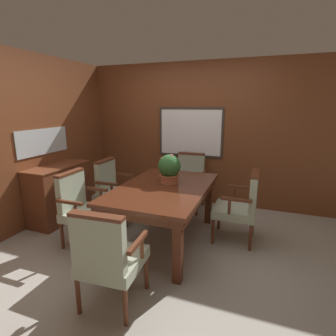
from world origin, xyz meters
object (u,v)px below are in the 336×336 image
object	(u,v)px
chair_head_near	(108,255)
chair_right_far	(241,204)
sideboard_cabinet	(60,193)
chair_head_far	(189,179)
chair_left_far	(114,188)
chair_left_near	(82,206)
dining_table	(164,193)
potted_plant	(169,168)

from	to	relation	value
chair_head_near	chair_right_far	xyz separation A→B (m)	(0.94, 1.60, 0.00)
chair_head_near	sideboard_cabinet	size ratio (longest dim) A/B	0.94
chair_head_far	chair_left_far	world-z (taller)	same
chair_head_near	sideboard_cabinet	bearing A→B (deg)	-41.10
chair_left_near	dining_table	bearing A→B (deg)	-68.08
chair_left_far	potted_plant	size ratio (longest dim) A/B	2.46
potted_plant	sideboard_cabinet	world-z (taller)	potted_plant
chair_right_far	sideboard_cabinet	distance (m)	2.68
chair_head_far	sideboard_cabinet	size ratio (longest dim) A/B	0.94
dining_table	chair_head_far	world-z (taller)	chair_head_far
chair_head_near	potted_plant	world-z (taller)	potted_plant
chair_left_far	sideboard_cabinet	size ratio (longest dim) A/B	0.94
sideboard_cabinet	chair_head_far	bearing A→B (deg)	34.14
sideboard_cabinet	chair_left_far	bearing A→B (deg)	21.10
dining_table	sideboard_cabinet	xyz separation A→B (m)	(-1.74, 0.07, -0.22)
dining_table	chair_head_near	size ratio (longest dim) A/B	1.79
chair_left_near	sideboard_cabinet	distance (m)	0.93
chair_head_far	sideboard_cabinet	bearing A→B (deg)	-146.17
chair_head_near	sideboard_cabinet	xyz separation A→B (m)	(-1.72, 1.32, -0.07)
chair_head_far	chair_right_far	xyz separation A→B (m)	(0.95, -0.89, 0.00)
chair_head_near	chair_left_far	bearing A→B (deg)	-63.57
chair_head_far	chair_left_near	xyz separation A→B (m)	(-0.93, -1.64, 0.00)
potted_plant	chair_head_far	bearing A→B (deg)	91.73
sideboard_cabinet	chair_left_near	bearing A→B (deg)	-31.05
chair_head_far	chair_left_far	size ratio (longest dim) A/B	1.00
potted_plant	sideboard_cabinet	bearing A→B (deg)	-176.78
chair_head_far	chair_right_far	size ratio (longest dim) A/B	1.00
chair_left_near	potted_plant	distance (m)	1.20
chair_head_near	potted_plant	size ratio (longest dim) A/B	2.46
chair_head_far	chair_head_near	world-z (taller)	same
dining_table	sideboard_cabinet	world-z (taller)	sideboard_cabinet
chair_left_near	chair_left_far	bearing A→B (deg)	-0.53
chair_left_far	sideboard_cabinet	xyz separation A→B (m)	(-0.78, -0.30, -0.07)
chair_left_far	chair_right_far	size ratio (longest dim) A/B	1.00
chair_head_far	potted_plant	distance (m)	1.15
chair_left_far	chair_right_far	distance (m)	1.88
chair_left_far	potted_plant	xyz separation A→B (m)	(0.97, -0.20, 0.44)
dining_table	chair_right_far	world-z (taller)	chair_right_far
chair_right_far	dining_table	bearing A→B (deg)	-68.90
chair_head_near	chair_left_near	bearing A→B (deg)	-45.73
dining_table	potted_plant	size ratio (longest dim) A/B	4.39
chair_left_near	sideboard_cabinet	size ratio (longest dim) A/B	0.94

